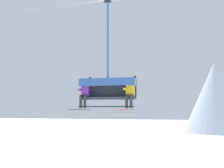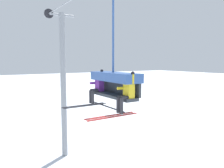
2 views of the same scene
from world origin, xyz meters
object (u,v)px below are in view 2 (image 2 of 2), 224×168
skier_yellow (126,92)px  skier_purple (97,86)px  chairlift_chair (115,79)px  lift_tower_near (63,83)px

skier_yellow → skier_purple: bearing=180.0°
chairlift_chair → skier_yellow: chairlift_chair is taller
chairlift_chair → skier_purple: (-0.92, -0.21, -0.32)m
chairlift_chair → skier_yellow: (0.93, -0.21, -0.32)m
lift_tower_near → skier_yellow: 8.13m
chairlift_chair → skier_yellow: 1.01m
chairlift_chair → skier_purple: chairlift_chair is taller
chairlift_chair → skier_purple: bearing=-167.0°
chairlift_chair → lift_tower_near: bearing=174.3°
skier_purple → skier_yellow: size_ratio=1.00×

